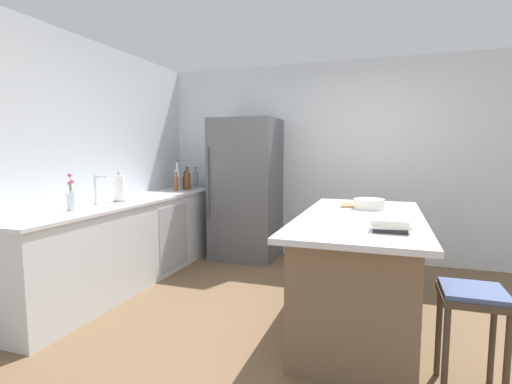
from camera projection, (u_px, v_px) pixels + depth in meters
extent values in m
plane|color=brown|center=(306.00, 329.00, 3.10)|extent=(7.20, 7.20, 0.00)
cube|color=silver|center=(341.00, 161.00, 5.08)|extent=(6.00, 0.10, 2.60)
cube|color=silver|center=(61.00, 165.00, 3.75)|extent=(0.10, 6.00, 2.60)
cube|color=silver|center=(130.00, 242.00, 4.22)|extent=(0.63, 3.14, 0.88)
cube|color=silver|center=(129.00, 201.00, 4.17)|extent=(0.66, 3.17, 0.03)
cube|color=#B2B5BA|center=(174.00, 236.00, 4.49)|extent=(0.01, 0.60, 0.74)
cube|color=#7A6047|center=(359.00, 272.00, 3.18)|extent=(0.81, 1.86, 0.87)
cube|color=silver|center=(361.00, 218.00, 3.13)|extent=(0.97, 2.06, 0.04)
cube|color=#56565B|center=(246.00, 189.00, 5.12)|extent=(0.84, 0.72, 1.86)
cylinder|color=#4C4C51|center=(208.00, 184.00, 4.87)|extent=(0.02, 0.02, 0.93)
cylinder|color=#473828|center=(445.00, 356.00, 2.15)|extent=(0.04, 0.04, 0.58)
cylinder|color=#473828|center=(507.00, 366.00, 2.06)|extent=(0.04, 0.04, 0.58)
cylinder|color=#473828|center=(439.00, 332.00, 2.43)|extent=(0.04, 0.04, 0.58)
cylinder|color=#473828|center=(492.00, 340.00, 2.34)|extent=(0.04, 0.04, 0.58)
cube|color=#473828|center=(473.00, 297.00, 2.21)|extent=(0.36, 0.36, 0.04)
cube|color=#47567F|center=(473.00, 291.00, 2.21)|extent=(0.34, 0.34, 0.03)
cylinder|color=silver|center=(96.00, 204.00, 3.79)|extent=(0.05, 0.05, 0.02)
cylinder|color=silver|center=(95.00, 189.00, 3.77)|extent=(0.02, 0.02, 0.28)
cylinder|color=silver|center=(100.00, 177.00, 3.74)|extent=(0.14, 0.02, 0.02)
cylinder|color=silver|center=(71.00, 202.00, 3.40)|extent=(0.08, 0.08, 0.16)
cylinder|color=#4C7F3D|center=(70.00, 194.00, 3.40)|extent=(0.01, 0.02, 0.18)
sphere|color=#DB4C66|center=(70.00, 183.00, 3.39)|extent=(0.04, 0.04, 0.04)
cylinder|color=#4C7F3D|center=(70.00, 190.00, 3.39)|extent=(0.01, 0.02, 0.25)
sphere|color=#DB4C66|center=(70.00, 175.00, 3.37)|extent=(0.04, 0.04, 0.04)
cylinder|color=#4C7F3D|center=(72.00, 193.00, 3.39)|extent=(0.01, 0.04, 0.20)
sphere|color=#DB4C66|center=(72.00, 182.00, 3.38)|extent=(0.04, 0.04, 0.04)
cylinder|color=gray|center=(120.00, 201.00, 4.03)|extent=(0.14, 0.14, 0.01)
cylinder|color=white|center=(119.00, 188.00, 4.02)|extent=(0.11, 0.11, 0.26)
cylinder|color=gray|center=(119.00, 174.00, 4.00)|extent=(0.02, 0.02, 0.04)
cylinder|color=#8CB79E|center=(196.00, 180.00, 5.52)|extent=(0.07, 0.07, 0.22)
cylinder|color=#8CB79E|center=(195.00, 170.00, 5.51)|extent=(0.03, 0.03, 0.06)
cylinder|color=black|center=(195.00, 168.00, 5.50)|extent=(0.03, 0.03, 0.01)
cylinder|color=red|center=(185.00, 182.00, 5.47)|extent=(0.05, 0.05, 0.18)
cylinder|color=red|center=(185.00, 174.00, 5.45)|extent=(0.02, 0.02, 0.06)
cylinder|color=black|center=(185.00, 171.00, 5.45)|extent=(0.02, 0.02, 0.01)
cylinder|color=#5B3319|center=(185.00, 183.00, 5.36)|extent=(0.06, 0.06, 0.17)
cylinder|color=#5B3319|center=(184.00, 175.00, 5.35)|extent=(0.03, 0.03, 0.05)
cylinder|color=black|center=(184.00, 173.00, 5.35)|extent=(0.03, 0.03, 0.01)
cylinder|color=brown|center=(187.00, 181.00, 5.25)|extent=(0.09, 0.09, 0.23)
cylinder|color=brown|center=(187.00, 170.00, 5.23)|extent=(0.04, 0.04, 0.07)
cylinder|color=black|center=(187.00, 167.00, 5.23)|extent=(0.04, 0.04, 0.01)
cylinder|color=silver|center=(178.00, 180.00, 5.20)|extent=(0.08, 0.08, 0.28)
cylinder|color=silver|center=(177.00, 166.00, 5.18)|extent=(0.04, 0.04, 0.10)
cylinder|color=black|center=(177.00, 161.00, 5.17)|extent=(0.04, 0.04, 0.01)
cylinder|color=#994C23|center=(176.00, 184.00, 5.10)|extent=(0.05, 0.05, 0.19)
cylinder|color=#994C23|center=(176.00, 175.00, 5.08)|extent=(0.02, 0.02, 0.06)
cylinder|color=black|center=(176.00, 172.00, 5.08)|extent=(0.03, 0.03, 0.01)
cube|color=#2D2D33|center=(390.00, 229.00, 2.52)|extent=(0.22, 0.18, 0.03)
cube|color=silver|center=(390.00, 225.00, 2.51)|extent=(0.26, 0.21, 0.02)
cube|color=silver|center=(390.00, 221.00, 2.51)|extent=(0.24, 0.20, 0.03)
cylinder|color=silver|center=(369.00, 204.00, 3.47)|extent=(0.27, 0.27, 0.09)
cube|color=#9E7042|center=(356.00, 206.00, 3.63)|extent=(0.30, 0.24, 0.02)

